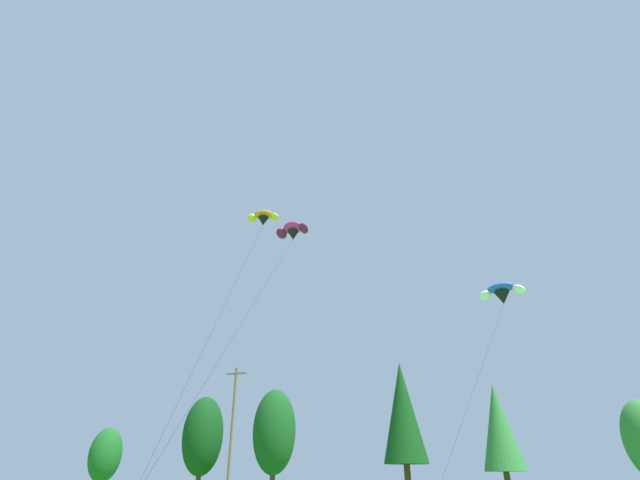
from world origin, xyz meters
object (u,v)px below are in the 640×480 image
parafoil_kite_high_orange (263,218)px  parafoil_kite_far_magenta (293,231)px  utility_pole (232,430)px  parafoil_kite_mid_blue_white (502,293)px

parafoil_kite_high_orange → parafoil_kite_far_magenta: bearing=32.0°
utility_pole → parafoil_kite_far_magenta: size_ratio=0.57×
utility_pole → parafoil_kite_high_orange: bearing=-58.4°
utility_pole → parafoil_kite_far_magenta: 21.07m
parafoil_kite_mid_blue_white → parafoil_kite_far_magenta: (-16.72, 1.33, 8.24)m
utility_pole → parafoil_kite_high_orange: parafoil_kite_high_orange is taller
utility_pole → parafoil_kite_high_orange: size_ratio=0.55×
parafoil_kite_high_orange → parafoil_kite_mid_blue_white: size_ratio=1.71×
parafoil_kite_far_magenta → parafoil_kite_mid_blue_white: bearing=-4.6°
parafoil_kite_high_orange → parafoil_kite_mid_blue_white: bearing=0.4°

